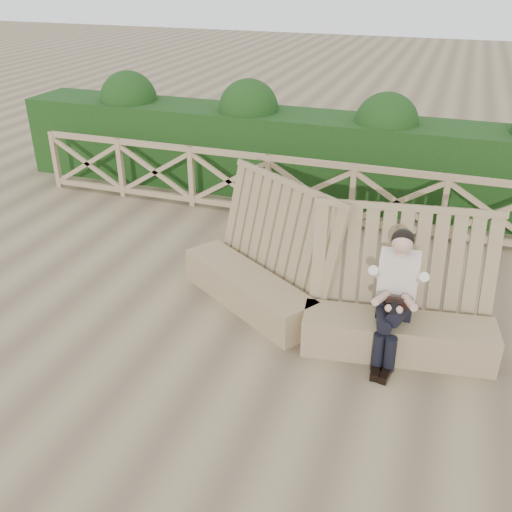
% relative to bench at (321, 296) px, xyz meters
% --- Properties ---
extents(ground, '(60.00, 60.00, 0.00)m').
position_rel_bench_xyz_m(ground, '(-0.92, -0.59, -0.40)').
color(ground, brown).
rests_on(ground, ground).
extents(bench, '(4.01, 1.79, 1.58)m').
position_rel_bench_xyz_m(bench, '(0.00, 0.00, 0.00)').
color(bench, olive).
rests_on(bench, ground).
extents(woman, '(0.44, 0.92, 1.48)m').
position_rel_bench_xyz_m(woman, '(0.86, -0.26, 0.39)').
color(woman, black).
rests_on(woman, ground).
extents(guardrail, '(10.10, 0.09, 1.10)m').
position_rel_bench_xyz_m(guardrail, '(-0.92, 2.91, 0.16)').
color(guardrail, '#917754').
rests_on(guardrail, ground).
extents(hedge, '(12.00, 1.20, 1.50)m').
position_rel_bench_xyz_m(hedge, '(-0.92, 4.11, 0.35)').
color(hedge, black).
rests_on(hedge, ground).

